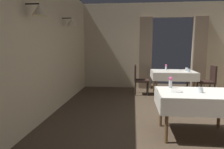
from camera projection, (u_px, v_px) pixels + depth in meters
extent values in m
plane|color=#4C3D2D|center=(214.00, 138.00, 3.44)|extent=(10.08, 10.08, 0.00)
cube|color=beige|center=(24.00, 47.00, 3.56)|extent=(0.12, 8.40, 3.00)
cylinder|color=black|center=(32.00, 4.00, 3.45)|extent=(0.24, 0.02, 0.02)
cone|color=beige|center=(39.00, 10.00, 3.45)|extent=(0.26, 0.26, 0.18)
cylinder|color=black|center=(67.00, 18.00, 5.22)|extent=(0.24, 0.02, 0.02)
cone|color=beige|center=(71.00, 22.00, 5.22)|extent=(0.26, 0.26, 0.18)
cube|color=beige|center=(117.00, 46.00, 7.57)|extent=(2.50, 0.12, 3.00)
cube|color=beige|center=(173.00, 10.00, 7.20)|extent=(1.40, 0.12, 0.50)
cube|color=#7F6B56|center=(146.00, 53.00, 7.36)|extent=(0.44, 0.14, 2.51)
cube|color=#7F6B56|center=(200.00, 54.00, 7.18)|extent=(0.44, 0.14, 2.51)
cylinder|color=brown|center=(167.00, 121.00, 3.24)|extent=(0.06, 0.06, 0.71)
cylinder|color=brown|center=(161.00, 108.00, 3.93)|extent=(0.06, 0.06, 0.71)
cylinder|color=brown|center=(219.00, 110.00, 3.82)|extent=(0.06, 0.06, 0.71)
cube|color=brown|center=(196.00, 94.00, 3.48)|extent=(1.21, 0.86, 0.03)
cube|color=silver|center=(196.00, 92.00, 3.47)|extent=(1.27, 0.92, 0.01)
cube|color=silver|center=(205.00, 108.00, 3.04)|extent=(1.27, 0.02, 0.28)
cube|color=silver|center=(189.00, 94.00, 3.95)|extent=(1.27, 0.02, 0.28)
cube|color=silver|center=(157.00, 99.00, 3.56)|extent=(0.02, 0.92, 0.28)
cylinder|color=brown|center=(156.00, 86.00, 6.14)|extent=(0.06, 0.06, 0.71)
cylinder|color=brown|center=(194.00, 86.00, 6.03)|extent=(0.06, 0.06, 0.71)
cylinder|color=brown|center=(154.00, 81.00, 6.90)|extent=(0.06, 0.06, 0.71)
cylinder|color=brown|center=(187.00, 82.00, 6.79)|extent=(0.06, 0.06, 0.71)
cube|color=brown|center=(173.00, 72.00, 6.41)|extent=(1.24, 0.93, 0.03)
cube|color=silver|center=(173.00, 71.00, 6.41)|extent=(1.30, 0.99, 0.01)
cube|color=silver|center=(176.00, 77.00, 5.94)|extent=(1.30, 0.02, 0.24)
cube|color=silver|center=(170.00, 73.00, 6.91)|extent=(1.30, 0.02, 0.24)
cube|color=silver|center=(152.00, 75.00, 6.49)|extent=(0.02, 0.99, 0.24)
cube|color=silver|center=(195.00, 75.00, 6.36)|extent=(0.02, 0.99, 0.24)
cylinder|color=black|center=(147.00, 87.00, 6.73)|extent=(0.04, 0.04, 0.42)
cylinder|color=black|center=(148.00, 89.00, 6.36)|extent=(0.04, 0.04, 0.42)
cylinder|color=black|center=(135.00, 86.00, 6.77)|extent=(0.04, 0.04, 0.42)
cylinder|color=black|center=(135.00, 89.00, 6.40)|extent=(0.04, 0.04, 0.42)
cube|color=black|center=(142.00, 81.00, 6.54)|extent=(0.44, 0.44, 0.06)
cube|color=black|center=(135.00, 72.00, 6.52)|extent=(0.05, 0.42, 0.48)
cylinder|color=black|center=(201.00, 91.00, 6.14)|extent=(0.04, 0.04, 0.42)
cylinder|color=black|center=(197.00, 88.00, 6.52)|extent=(0.04, 0.04, 0.42)
cylinder|color=black|center=(214.00, 91.00, 6.10)|extent=(0.04, 0.04, 0.42)
cylinder|color=black|center=(210.00, 88.00, 6.48)|extent=(0.04, 0.04, 0.42)
cube|color=black|center=(206.00, 82.00, 6.28)|extent=(0.44, 0.44, 0.06)
cube|color=black|center=(213.00, 74.00, 6.22)|extent=(0.05, 0.42, 0.48)
cylinder|color=silver|center=(170.00, 84.00, 3.81)|extent=(0.06, 0.06, 0.14)
sphere|color=#D84C8C|center=(171.00, 79.00, 3.79)|extent=(0.07, 0.07, 0.07)
cylinder|color=silver|center=(201.00, 90.00, 3.42)|extent=(0.08, 0.08, 0.09)
cylinder|color=white|center=(176.00, 91.00, 3.51)|extent=(0.24, 0.24, 0.01)
cylinder|color=silver|center=(166.00, 68.00, 6.75)|extent=(0.06, 0.06, 0.11)
sphere|color=#D84C8C|center=(166.00, 65.00, 6.74)|extent=(0.07, 0.07, 0.07)
cylinder|color=white|center=(179.00, 70.00, 6.67)|extent=(0.22, 0.22, 0.01)
cylinder|color=silver|center=(187.00, 69.00, 6.38)|extent=(0.08, 0.08, 0.11)
cylinder|color=silver|center=(189.00, 70.00, 6.12)|extent=(0.08, 0.08, 0.10)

